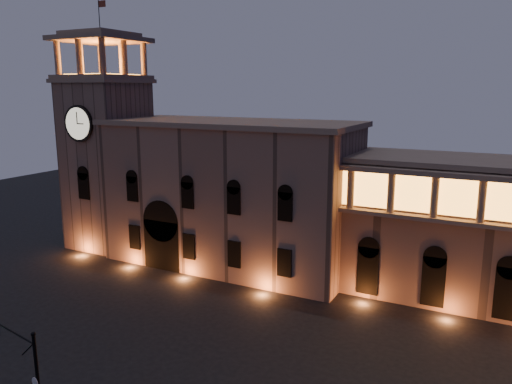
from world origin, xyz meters
TOP-DOWN VIEW (x-y plane):
  - ground at (0.00, 0.00)m, footprint 160.00×160.00m
  - government_building at (-2.08, 21.93)m, footprint 30.80×12.80m
  - clock_tower at (-20.50, 20.98)m, footprint 9.80×9.80m
  - traffic_light at (3.58, -11.51)m, footprint 5.48×1.25m

SIDE VIEW (x-z plane):
  - ground at x=0.00m, z-range 0.00..0.00m
  - traffic_light at x=3.58m, z-range 0.19..7.80m
  - government_building at x=-2.08m, z-range -0.03..17.57m
  - clock_tower at x=-20.50m, z-range -3.70..28.70m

